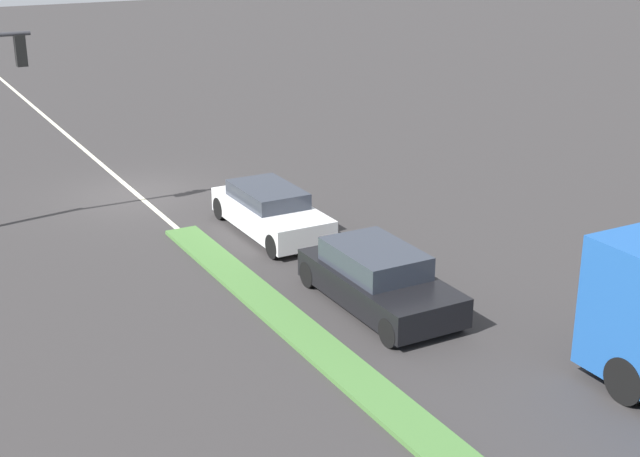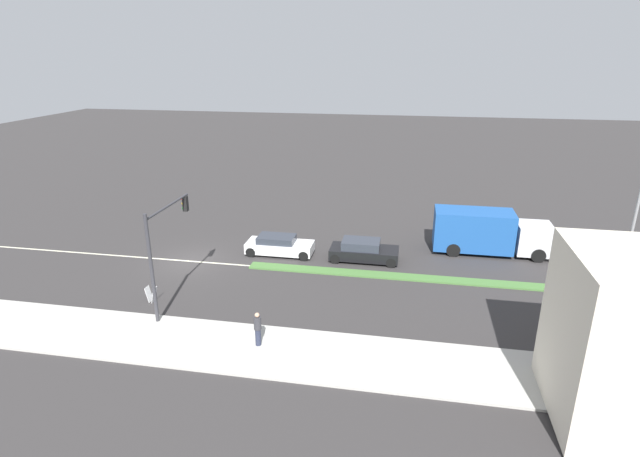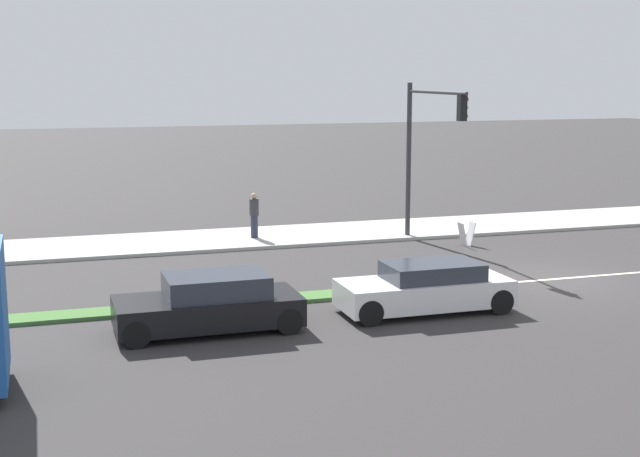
% 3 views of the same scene
% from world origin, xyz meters
% --- Properties ---
extents(ground_plane, '(160.00, 160.00, 0.00)m').
position_xyz_m(ground_plane, '(0.00, 18.00, 0.00)').
color(ground_plane, '#333030').
extents(sidewalk_right, '(4.00, 73.00, 0.12)m').
position_xyz_m(sidewalk_right, '(9.00, 18.50, 0.06)').
color(sidewalk_right, '#B2AFA8').
rests_on(sidewalk_right, ground).
extents(lane_marking_center, '(0.16, 60.00, 0.01)m').
position_xyz_m(lane_marking_center, '(0.00, 0.00, 0.00)').
color(lane_marking_center, beige).
rests_on(lane_marking_center, ground).
extents(traffic_signal_main, '(4.59, 0.34, 5.60)m').
position_xyz_m(traffic_signal_main, '(6.12, 1.59, 3.90)').
color(traffic_signal_main, '#333338').
rests_on(traffic_signal_main, sidewalk_right).
extents(street_lamp, '(0.44, 0.44, 7.37)m').
position_xyz_m(street_lamp, '(0.00, 25.36, 4.78)').
color(street_lamp, gray).
rests_on(street_lamp, median_strip).
extents(pedestrian, '(0.34, 0.34, 1.65)m').
position_xyz_m(pedestrian, '(8.71, 7.17, 0.99)').
color(pedestrian, '#282D42').
rests_on(pedestrian, sidewalk_right).
extents(warning_aframe_sign, '(0.45, 0.53, 0.84)m').
position_xyz_m(warning_aframe_sign, '(5.51, 0.21, 0.43)').
color(warning_aframe_sign, silver).
rests_on(warning_aframe_sign, ground).
extents(delivery_truck, '(2.44, 7.50, 2.87)m').
position_xyz_m(delivery_truck, '(-5.00, 18.78, 1.47)').
color(delivery_truck, silver).
rests_on(delivery_truck, ground).
extents(van_white, '(1.78, 4.40, 1.28)m').
position_xyz_m(van_white, '(-2.20, 5.27, 0.63)').
color(van_white, silver).
rests_on(van_white, ground).
extents(suv_black, '(1.91, 4.37, 1.37)m').
position_xyz_m(suv_black, '(-2.20, 10.87, 0.65)').
color(suv_black, black).
rests_on(suv_black, ground).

